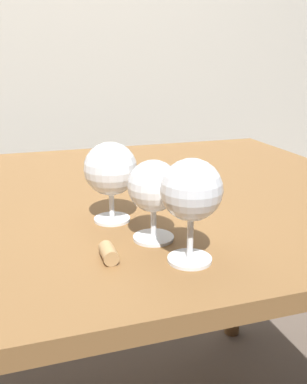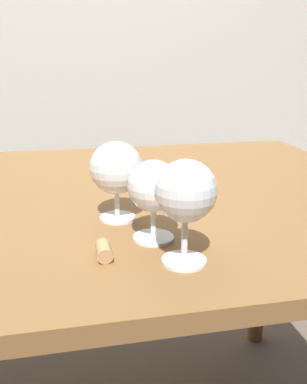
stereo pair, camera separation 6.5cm
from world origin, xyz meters
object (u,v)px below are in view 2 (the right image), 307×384
Objects in this scene: wine_glass_merlot at (186,194)px; wine_glass_port at (116,170)px; wine_glass_rose at (153,188)px; cork at (104,251)px.

wine_glass_port is at bearing 110.65° from wine_glass_merlot.
wine_glass_rose is 0.11m from wine_glass_port.
wine_glass_rose is 0.92× the size of wine_glass_port.
wine_glass_port is at bearing 114.26° from wine_glass_rose.
wine_glass_rose is 0.12m from cork.
wine_glass_port is 3.32× the size of cork.
wine_glass_merlot is at bearing -18.84° from cork.
wine_glass_merlot is 3.53× the size of cork.
wine_glass_merlot is 0.20m from wine_glass_port.
cork is (-0.11, 0.04, -0.09)m from wine_glass_merlot.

